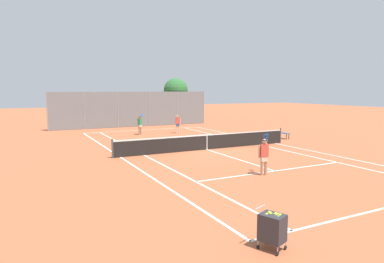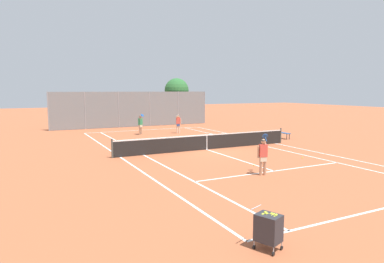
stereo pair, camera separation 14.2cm
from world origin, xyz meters
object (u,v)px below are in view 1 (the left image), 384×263
object	(u,v)px
courtside_bench	(282,133)
player_far_right	(178,123)
tennis_net	(207,142)
player_near_side	(264,154)
loose_tennis_ball_0	(255,165)
player_far_left	(140,124)
tree_behind_left	(177,91)
ball_cart	(272,227)
loose_tennis_ball_1	(303,157)

from	to	relation	value
courtside_bench	player_far_right	bearing A→B (deg)	132.41
tennis_net	player_near_side	distance (m)	6.83
player_near_side	loose_tennis_ball_0	xyz separation A→B (m)	(0.78, 1.67, -0.89)
player_far_left	tree_behind_left	distance (m)	10.64
tennis_net	courtside_bench	distance (m)	7.88
player_far_right	ball_cart	bearing A→B (deg)	-108.84
player_far_right	tree_behind_left	distance (m)	9.50
ball_cart	player_far_right	bearing A→B (deg)	71.16
ball_cart	player_far_left	size ratio (longest dim) A/B	0.54
player_far_left	tree_behind_left	world-z (taller)	tree_behind_left
tennis_net	player_far_left	distance (m)	9.01
loose_tennis_ball_0	player_near_side	bearing A→B (deg)	-115.08
tennis_net	courtside_bench	bearing A→B (deg)	13.03
player_near_side	player_far_right	size ratio (longest dim) A/B	1.11
player_near_side	courtside_bench	xyz separation A→B (m)	(8.62, 8.53, -0.52)
loose_tennis_ball_1	courtside_bench	bearing A→B (deg)	56.60
player_near_side	ball_cart	bearing A→B (deg)	-127.26
loose_tennis_ball_0	tree_behind_left	distance (m)	22.65
ball_cart	player_far_right	distance (m)	21.90
player_near_side	loose_tennis_ball_1	size ratio (longest dim) A/B	26.88
player_far_right	loose_tennis_ball_1	xyz separation A→B (m)	(1.61, -12.98, -0.88)
player_near_side	loose_tennis_ball_1	world-z (taller)	player_near_side
loose_tennis_ball_1	ball_cart	bearing A→B (deg)	-138.28
tennis_net	player_far_right	xyz separation A→B (m)	(1.77, 8.24, 0.40)
tennis_net	courtside_bench	size ratio (longest dim) A/B	8.00
player_far_right	loose_tennis_ball_0	size ratio (longest dim) A/B	24.24
loose_tennis_ball_0	loose_tennis_ball_1	distance (m)	3.56
ball_cart	player_far_left	xyz separation A→B (m)	(3.90, 21.37, 0.39)
courtside_bench	ball_cart	bearing A→B (deg)	-132.31
player_near_side	loose_tennis_ball_0	world-z (taller)	player_near_side
loose_tennis_ball_1	courtside_bench	size ratio (longest dim) A/B	0.04
tree_behind_left	loose_tennis_ball_0	bearing A→B (deg)	-104.55
loose_tennis_ball_0	tree_behind_left	world-z (taller)	tree_behind_left
courtside_bench	tree_behind_left	size ratio (longest dim) A/B	0.30
player_far_left	tree_behind_left	bearing A→B (deg)	48.23
player_near_side	player_far_left	bearing A→B (deg)	91.69
tennis_net	tree_behind_left	world-z (taller)	tree_behind_left
player_far_right	loose_tennis_ball_1	bearing A→B (deg)	-82.93
player_near_side	loose_tennis_ball_0	size ratio (longest dim) A/B	26.88
player_far_right	courtside_bench	bearing A→B (deg)	-47.59
player_far_left	courtside_bench	xyz separation A→B (m)	(9.08, -7.11, -0.52)
tennis_net	loose_tennis_ball_0	world-z (taller)	tennis_net
tree_behind_left	loose_tennis_ball_1	bearing A→B (deg)	-95.57
tennis_net	loose_tennis_ball_1	world-z (taller)	tennis_net
loose_tennis_ball_0	courtside_bench	distance (m)	10.42
player_far_left	tree_behind_left	xyz separation A→B (m)	(6.87, 7.69, 2.66)
player_near_side	courtside_bench	distance (m)	12.14
player_far_right	tree_behind_left	size ratio (longest dim) A/B	0.32
loose_tennis_ball_0	ball_cart	bearing A→B (deg)	-124.78
loose_tennis_ball_0	courtside_bench	xyz separation A→B (m)	(7.84, 6.85, 0.38)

